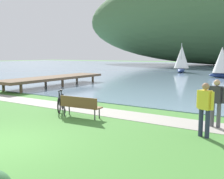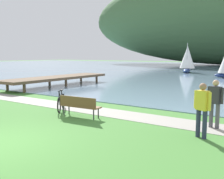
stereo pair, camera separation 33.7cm
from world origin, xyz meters
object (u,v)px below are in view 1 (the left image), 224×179
Objects in this scene: bicycle_leaning_near_bench at (61,102)px; person_at_shoreline at (216,100)px; park_bench_near_camera at (80,105)px; sailboat_nearest_to_shore at (182,59)px; sailboat_toward_hillside at (222,62)px; person_on_the_grass at (205,106)px.

person_at_shoreline reaches higher than bicycle_leaning_near_bench.
sailboat_nearest_to_shore is at bearing 100.87° from park_bench_near_camera.
bicycle_leaning_near_bench is at bearing -81.93° from sailboat_nearest_to_shore.
park_bench_near_camera is at bearing -79.13° from sailboat_nearest_to_shore.
park_bench_near_camera is 0.49× the size of sailboat_toward_hillside.
sailboat_nearest_to_shore is at bearing 135.57° from sailboat_toward_hillside.
bicycle_leaning_near_bench is 29.63m from sailboat_nearest_to_shore.
person_at_shoreline is at bearing 8.09° from bicycle_leaning_near_bench.
person_on_the_grass is 0.46× the size of sailboat_toward_hillside.
bicycle_leaning_near_bench is (-1.57, 0.50, -0.12)m from park_bench_near_camera.
person_on_the_grass is at bearing -80.49° from sailboat_toward_hillside.
park_bench_near_camera is 4.97m from person_on_the_grass.
person_at_shoreline is 1.00× the size of person_on_the_grass.
sailboat_toward_hillside is (-3.91, 21.69, 0.82)m from person_at_shoreline.
bicycle_leaning_near_bench is 6.65m from person_at_shoreline.
bicycle_leaning_near_bench is at bearing -96.69° from sailboat_toward_hillside.
person_at_shoreline is 1.37m from person_on_the_grass.
park_bench_near_camera is 5.22m from person_at_shoreline.
park_bench_near_camera is at bearing -179.20° from person_on_the_grass.
sailboat_toward_hillside is at bearing 99.51° from person_on_the_grass.
person_on_the_grass is (4.95, 0.07, 0.46)m from park_bench_near_camera.
bicycle_leaning_near_bench is 0.87× the size of person_at_shoreline.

